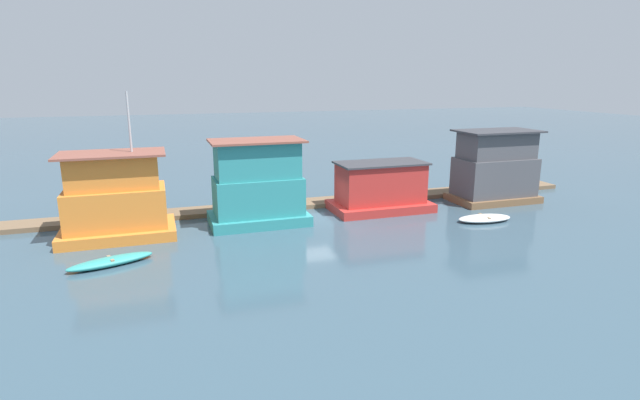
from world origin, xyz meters
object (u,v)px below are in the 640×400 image
dinghy_teal (111,261)px  dinghy_white (485,218)px  houseboat_orange (116,200)px  houseboat_teal (258,186)px  houseboat_brown (495,169)px  houseboat_red (380,188)px

dinghy_teal → dinghy_white: bearing=2.1°
dinghy_white → houseboat_orange: bearing=169.9°
houseboat_orange → dinghy_white: 22.00m
dinghy_white → houseboat_teal: bearing=163.4°
houseboat_teal → houseboat_brown: houseboat_teal is taller
houseboat_brown → dinghy_teal: size_ratio=1.47×
houseboat_teal → houseboat_brown: size_ratio=0.99×
houseboat_teal → houseboat_red: houseboat_teal is taller
houseboat_red → dinghy_white: size_ratio=1.86×
houseboat_red → houseboat_orange: bearing=-177.5°
houseboat_brown → dinghy_white: bearing=-131.5°
houseboat_brown → dinghy_teal: (-25.53, -5.13, -2.20)m
dinghy_teal → dinghy_white: size_ratio=1.14×
dinghy_teal → dinghy_white: dinghy_teal is taller
dinghy_white → houseboat_brown: bearing=48.5°
houseboat_orange → dinghy_teal: houseboat_orange is taller
houseboat_red → dinghy_teal: 17.53m
houseboat_orange → dinghy_teal: bearing=-91.5°
houseboat_orange → houseboat_brown: bearing=1.1°
houseboat_red → dinghy_teal: size_ratio=1.63×
houseboat_orange → houseboat_teal: 8.06m
houseboat_orange → houseboat_teal: bearing=1.4°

